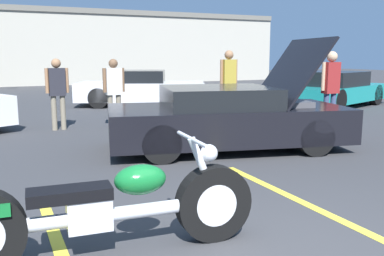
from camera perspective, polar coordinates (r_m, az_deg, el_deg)
parking_stripe_back at (r=4.74m, az=20.31°, el=-11.97°), size 0.12×4.93×0.01m
far_building at (r=27.67m, az=-21.24°, el=10.33°), size 32.00×4.20×4.40m
motorcycle at (r=3.73m, az=-11.49°, el=-10.70°), size 2.67×0.70×0.99m
show_car_hood_open at (r=7.85m, az=4.82°, el=1.38°), size 4.59×2.86×2.02m
parked_car_mid_right_row at (r=14.79m, az=-6.92°, el=5.24°), size 4.61×3.32×1.20m
parked_car_right_row at (r=15.20m, az=18.40°, el=4.88°), size 4.88×3.33×1.17m
spectator_near_motorcycle at (r=10.27m, az=-10.37°, el=5.35°), size 0.52×0.21×1.62m
spectator_by_show_car at (r=10.02m, az=18.00°, el=5.60°), size 0.52×0.24×1.79m
spectator_midground at (r=11.61m, az=4.91°, el=6.68°), size 0.52×0.24×1.84m
spectator_far_lot at (r=10.26m, az=-17.52°, el=5.10°), size 0.52×0.21×1.63m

